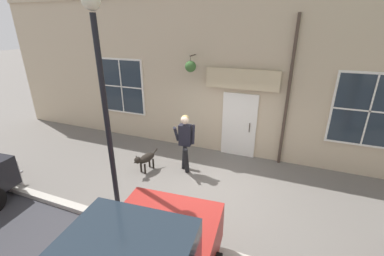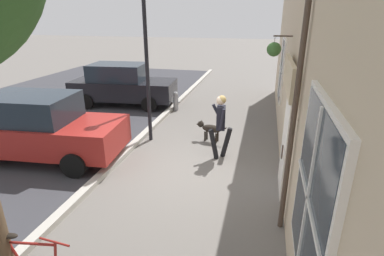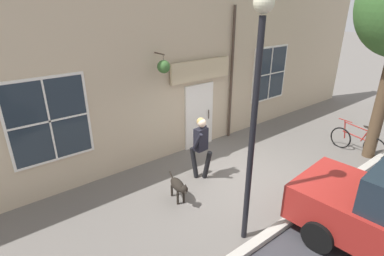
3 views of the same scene
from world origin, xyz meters
TOP-DOWN VIEW (x-y plane):
  - ground_plane at (0.00, 0.00)m, footprint 90.00×90.00m
  - storefront_facade at (-2.34, 0.00)m, footprint 0.95×18.00m
  - pedestrian_walking at (-0.60, -0.84)m, footprint 0.63×0.55m
  - dog_on_leash at (-0.12, -1.91)m, footprint 1.00×0.38m
  - leaning_bicycle at (1.30, 3.98)m, footprint 1.74×0.14m
  - street_lamp at (1.68, -1.56)m, footprint 0.32×0.32m

SIDE VIEW (x-z plane):
  - ground_plane at x=0.00m, z-range 0.00..0.00m
  - leaning_bicycle at x=1.30m, z-range -0.12..0.88m
  - dog_on_leash at x=-0.12m, z-range 0.09..0.72m
  - pedestrian_walking at x=-0.60m, z-range 0.18..1.93m
  - storefront_facade at x=-2.34m, z-range 0.00..5.00m
  - street_lamp at x=1.68m, z-range 0.73..5.32m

